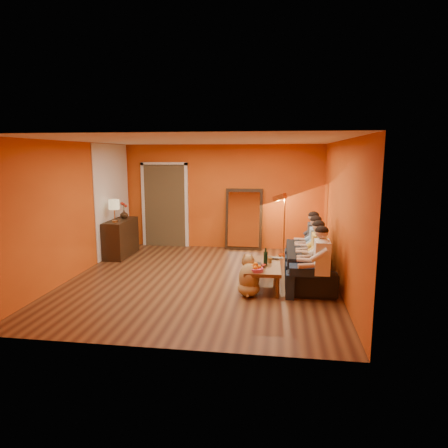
# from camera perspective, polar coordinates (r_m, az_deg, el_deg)

# --- Properties ---
(room_shell) EXTENTS (5.00, 5.50, 2.60)m
(room_shell) POSITION_cam_1_polar(r_m,az_deg,el_deg) (7.74, -2.70, 2.09)
(room_shell) COLOR brown
(room_shell) RESTS_ON ground
(white_accent) EXTENTS (0.02, 1.90, 2.58)m
(white_accent) POSITION_cam_1_polar(r_m,az_deg,el_deg) (9.80, -15.61, 3.38)
(white_accent) COLOR white
(white_accent) RESTS_ON wall_left
(doorway_recess) EXTENTS (1.06, 0.30, 2.10)m
(doorway_recess) POSITION_cam_1_polar(r_m,az_deg,el_deg) (10.50, -8.25, 2.68)
(doorway_recess) COLOR #3F2D19
(doorway_recess) RESTS_ON floor
(door_jamb_left) EXTENTS (0.08, 0.06, 2.20)m
(door_jamb_left) POSITION_cam_1_polar(r_m,az_deg,el_deg) (10.56, -11.41, 2.63)
(door_jamb_left) COLOR white
(door_jamb_left) RESTS_ON wall_back
(door_jamb_right) EXTENTS (0.08, 0.06, 2.20)m
(door_jamb_right) POSITION_cam_1_polar(r_m,az_deg,el_deg) (10.24, -5.37, 2.56)
(door_jamb_right) COLOR white
(door_jamb_right) RESTS_ON wall_back
(door_header) EXTENTS (1.22, 0.06, 0.08)m
(door_header) POSITION_cam_1_polar(r_m,az_deg,el_deg) (10.31, -8.59, 8.51)
(door_header) COLOR white
(door_header) RESTS_ON wall_back
(mirror_frame) EXTENTS (0.92, 0.27, 1.51)m
(mirror_frame) POSITION_cam_1_polar(r_m,az_deg,el_deg) (9.96, 2.86, 0.70)
(mirror_frame) COLOR #311F10
(mirror_frame) RESTS_ON floor
(mirror_glass) EXTENTS (0.78, 0.21, 1.35)m
(mirror_glass) POSITION_cam_1_polar(r_m,az_deg,el_deg) (9.93, 2.83, 0.66)
(mirror_glass) COLOR white
(mirror_glass) RESTS_ON mirror_frame
(sideboard) EXTENTS (0.44, 1.18, 0.85)m
(sideboard) POSITION_cam_1_polar(r_m,az_deg,el_deg) (9.65, -14.51, -1.93)
(sideboard) COLOR #311F10
(sideboard) RESTS_ON floor
(table_lamp) EXTENTS (0.24, 0.24, 0.51)m
(table_lamp) POSITION_cam_1_polar(r_m,az_deg,el_deg) (9.27, -15.40, 1.82)
(table_lamp) COLOR beige
(table_lamp) RESTS_ON sideboard
(sofa) EXTENTS (2.13, 0.83, 0.62)m
(sofa) POSITION_cam_1_polar(r_m,az_deg,el_deg) (7.74, 12.01, -5.61)
(sofa) COLOR black
(sofa) RESTS_ON floor
(coffee_table) EXTENTS (0.67, 1.24, 0.42)m
(coffee_table) POSITION_cam_1_polar(r_m,az_deg,el_deg) (7.24, 5.52, -7.35)
(coffee_table) COLOR brown
(coffee_table) RESTS_ON floor
(floor_lamp) EXTENTS (0.37, 0.34, 1.44)m
(floor_lamp) POSITION_cam_1_polar(r_m,az_deg,el_deg) (9.35, 8.61, -0.25)
(floor_lamp) COLOR #D0833D
(floor_lamp) RESTS_ON floor
(dog) EXTENTS (0.53, 0.67, 0.69)m
(dog) POSITION_cam_1_polar(r_m,az_deg,el_deg) (6.82, 3.62, -7.25)
(dog) COLOR #A97F4C
(dog) RESTS_ON floor
(person_far_left) EXTENTS (0.70, 0.44, 1.22)m
(person_far_left) POSITION_cam_1_polar(r_m,az_deg,el_deg) (6.71, 13.78, -5.44)
(person_far_left) COLOR white
(person_far_left) RESTS_ON sofa
(person_mid_left) EXTENTS (0.70, 0.44, 1.22)m
(person_mid_left) POSITION_cam_1_polar(r_m,az_deg,el_deg) (7.24, 13.36, -4.29)
(person_mid_left) COLOR #F6CC52
(person_mid_left) RESTS_ON sofa
(person_mid_right) EXTENTS (0.70, 0.44, 1.22)m
(person_mid_right) POSITION_cam_1_polar(r_m,az_deg,el_deg) (7.77, 13.00, -3.30)
(person_mid_right) COLOR #8DB4DA
(person_mid_right) RESTS_ON sofa
(person_far_right) EXTENTS (0.70, 0.44, 1.22)m
(person_far_right) POSITION_cam_1_polar(r_m,az_deg,el_deg) (8.31, 12.68, -2.44)
(person_far_right) COLOR #36373B
(person_far_right) RESTS_ON sofa
(fruit_bowl) EXTENTS (0.26, 0.26, 0.16)m
(fruit_bowl) POSITION_cam_1_polar(r_m,az_deg,el_deg) (6.73, 4.53, -6.10)
(fruit_bowl) COLOR #D54B76
(fruit_bowl) RESTS_ON coffee_table
(wine_bottle) EXTENTS (0.07, 0.07, 0.31)m
(wine_bottle) POSITION_cam_1_polar(r_m,az_deg,el_deg) (7.09, 5.96, -4.66)
(wine_bottle) COLOR black
(wine_bottle) RESTS_ON coffee_table
(tumbler) EXTENTS (0.11, 0.11, 0.09)m
(tumbler) POSITION_cam_1_polar(r_m,az_deg,el_deg) (7.28, 6.55, -5.17)
(tumbler) COLOR #B27F3F
(tumbler) RESTS_ON coffee_table
(laptop) EXTENTS (0.36, 0.24, 0.03)m
(laptop) POSITION_cam_1_polar(r_m,az_deg,el_deg) (7.51, 7.05, -4.97)
(laptop) COLOR black
(laptop) RESTS_ON coffee_table
(book_lower) EXTENTS (0.28, 0.31, 0.02)m
(book_lower) POSITION_cam_1_polar(r_m,az_deg,el_deg) (7.00, 4.00, -6.05)
(book_lower) COLOR #311F10
(book_lower) RESTS_ON coffee_table
(book_mid) EXTENTS (0.29, 0.33, 0.02)m
(book_mid) POSITION_cam_1_polar(r_m,az_deg,el_deg) (7.00, 4.09, -5.86)
(book_mid) COLOR #A42112
(book_mid) RESTS_ON book_lower
(book_upper) EXTENTS (0.19, 0.24, 0.02)m
(book_upper) POSITION_cam_1_polar(r_m,az_deg,el_deg) (6.98, 3.99, -5.73)
(book_upper) COLOR black
(book_upper) RESTS_ON book_mid
(vase) EXTENTS (0.19, 0.19, 0.20)m
(vase) POSITION_cam_1_polar(r_m,az_deg,el_deg) (9.79, -14.09, 1.37)
(vase) COLOR #311F10
(vase) RESTS_ON sideboard
(flowers) EXTENTS (0.17, 0.17, 0.39)m
(flowers) POSITION_cam_1_polar(r_m,az_deg,el_deg) (9.76, -14.14, 2.62)
(flowers) COLOR #A42112
(flowers) RESTS_ON vase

